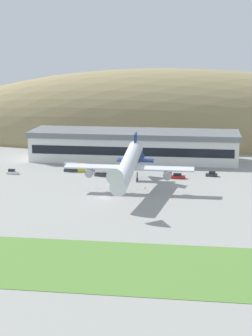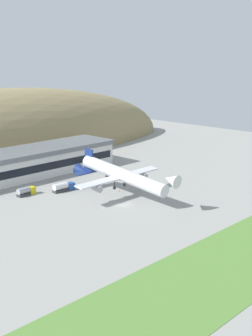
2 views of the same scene
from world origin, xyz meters
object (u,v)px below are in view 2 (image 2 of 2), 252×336
object	(u,v)px
terminal_building	(30,160)
service_car_2	(120,171)
fuel_truck	(64,187)
box_truck	(26,191)
service_car_1	(109,178)
cargo_airplane	(121,175)
traffic_cone_0	(119,191)

from	to	relation	value
terminal_building	service_car_2	world-z (taller)	terminal_building
service_car_2	fuel_truck	bearing A→B (deg)	-172.54
terminal_building	box_truck	distance (m)	28.18
terminal_building	fuel_truck	size ratio (longest dim) A/B	8.70
fuel_truck	service_car_1	bearing A→B (deg)	-0.64
cargo_airplane	fuel_truck	world-z (taller)	cargo_airplane
service_car_1	service_car_2	distance (m)	11.50
terminal_building	traffic_cone_0	size ratio (longest dim) A/B	129.60
box_truck	service_car_2	bearing A→B (deg)	-1.39
traffic_cone_0	service_car_2	bearing A→B (deg)	44.06
service_car_1	service_car_2	xyz separation A→B (m)	(10.55, 4.56, -0.04)
cargo_airplane	fuel_truck	size ratio (longest dim) A/B	5.47
cargo_airplane	box_truck	distance (m)	33.56
terminal_building	fuel_truck	xyz separation A→B (m)	(-5.13, -27.20, -4.60)
fuel_truck	traffic_cone_0	size ratio (longest dim) A/B	14.89
service_car_2	fuel_truck	distance (m)	33.25
terminal_building	service_car_2	size ratio (longest dim) A/B	19.74
terminal_building	service_car_2	bearing A→B (deg)	-39.43
service_car_2	cargo_airplane	bearing A→B (deg)	-134.65
terminal_building	fuel_truck	bearing A→B (deg)	-100.68
terminal_building	box_truck	bearing A→B (deg)	-128.38
box_truck	fuel_truck	bearing A→B (deg)	-24.05
cargo_airplane	service_car_2	size ratio (longest dim) A/B	12.41
traffic_cone_0	cargo_airplane	bearing A→B (deg)	-129.42
service_car_1	box_truck	size ratio (longest dim) A/B	0.64
cargo_airplane	fuel_truck	distance (m)	22.59
service_car_2	service_car_1	bearing A→B (deg)	-156.61
service_car_2	fuel_truck	world-z (taller)	fuel_truck
service_car_2	box_truck	size ratio (longest dim) A/B	0.54
fuel_truck	box_truck	xyz separation A→B (m)	(-12.13, 5.41, -0.06)
cargo_airplane	traffic_cone_0	world-z (taller)	cargo_airplane
box_truck	traffic_cone_0	bearing A→B (deg)	-37.68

